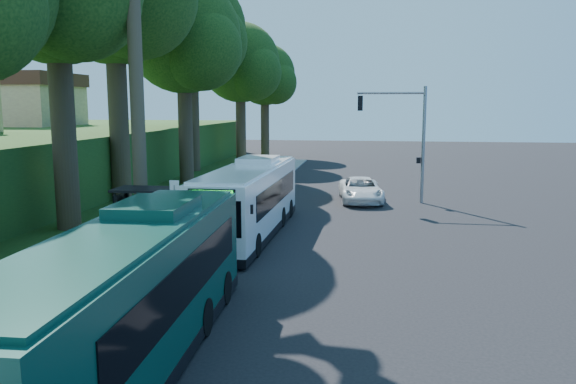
% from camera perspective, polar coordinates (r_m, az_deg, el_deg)
% --- Properties ---
extents(ground, '(140.00, 140.00, 0.00)m').
position_cam_1_polar(ground, '(25.19, 4.38, -4.72)').
color(ground, black).
rests_on(ground, ground).
extents(sidewalk, '(4.50, 70.00, 0.12)m').
position_cam_1_polar(sidewalk, '(26.66, -11.51, -3.98)').
color(sidewalk, gray).
rests_on(sidewalk, ground).
extents(red_curb, '(0.25, 30.00, 0.13)m').
position_cam_1_polar(red_curb, '(22.26, -9.39, -6.46)').
color(red_curb, maroon).
rests_on(red_curb, ground).
extents(grass_verge, '(8.00, 70.00, 0.06)m').
position_cam_1_polar(grass_verge, '(33.39, -17.83, -1.71)').
color(grass_verge, '#234719').
rests_on(grass_verge, ground).
extents(bus_shelter, '(3.20, 1.51, 2.55)m').
position_cam_1_polar(bus_shelter, '(23.69, -13.87, -1.36)').
color(bus_shelter, black).
rests_on(bus_shelter, ground).
extents(stop_sign_pole, '(0.35, 0.06, 3.17)m').
position_cam_1_polar(stop_sign_pole, '(21.02, -11.40, -1.79)').
color(stop_sign_pole, gray).
rests_on(stop_sign_pole, ground).
extents(traffic_signal_pole, '(4.10, 0.30, 7.00)m').
position_cam_1_polar(traffic_signal_pole, '(34.53, 11.95, 6.20)').
color(traffic_signal_pole, gray).
rests_on(traffic_signal_pole, ground).
extents(hillside_backdrop, '(24.00, 60.00, 8.80)m').
position_cam_1_polar(hillside_backdrop, '(48.53, -26.91, 3.79)').
color(hillside_backdrop, '#234719').
rests_on(hillside_backdrop, ground).
extents(tree_2, '(8.82, 8.40, 15.12)m').
position_cam_1_polar(tree_2, '(42.87, -10.48, 14.82)').
color(tree_2, '#382B1E').
rests_on(tree_2, ground).
extents(tree_3, '(10.08, 9.60, 17.28)m').
position_cam_1_polar(tree_3, '(51.21, -9.73, 15.53)').
color(tree_3, '#382B1E').
rests_on(tree_3, ground).
extents(tree_4, '(8.40, 8.00, 14.14)m').
position_cam_1_polar(tree_4, '(58.03, -4.79, 12.59)').
color(tree_4, '#382B1E').
rests_on(tree_4, ground).
extents(tree_5, '(7.35, 7.00, 12.86)m').
position_cam_1_polar(tree_5, '(65.61, -2.31, 11.50)').
color(tree_5, '#382B1E').
rests_on(tree_5, ground).
extents(white_bus, '(2.68, 11.51, 3.42)m').
position_cam_1_polar(white_bus, '(25.63, -3.88, -0.67)').
color(white_bus, white).
rests_on(white_bus, ground).
extents(teal_bus, '(2.94, 11.92, 3.53)m').
position_cam_1_polar(teal_bus, '(13.09, -15.88, -10.09)').
color(teal_bus, '#0A3C31').
rests_on(teal_bus, ground).
extents(pickup, '(3.02, 5.54, 1.47)m').
position_cam_1_polar(pickup, '(34.79, 7.40, 0.23)').
color(pickup, white).
rests_on(pickup, ground).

